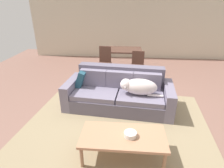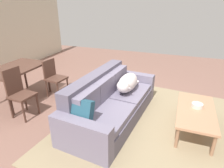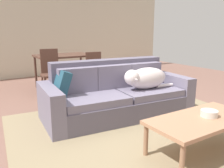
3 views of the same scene
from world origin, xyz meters
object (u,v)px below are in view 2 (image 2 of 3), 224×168
object	(u,v)px
dog_on_left_cushion	(127,83)
dining_chair_near_left	(19,91)
bowl_on_coffee_table	(197,105)
dining_table	(15,71)
throw_pillow_by_left_arm	(80,112)
couch	(110,103)
coffee_table	(196,112)
dining_chair_near_right	(54,76)

from	to	relation	value
dog_on_left_cushion	dining_chair_near_left	bearing A→B (deg)	121.64
bowl_on_coffee_table	dining_table	distance (m)	3.71
throw_pillow_by_left_arm	dining_table	xyz separation A→B (m)	(0.83, 2.04, 0.11)
couch	coffee_table	xyz separation A→B (m)	(0.14, -1.51, 0.04)
coffee_table	dining_chair_near_left	xyz separation A→B (m)	(-0.65, 3.15, 0.16)
bowl_on_coffee_table	dining_table	bearing A→B (deg)	94.07
throw_pillow_by_left_arm	dining_chair_near_left	bearing A→B (deg)	77.26
dog_on_left_cushion	throw_pillow_by_left_arm	world-z (taller)	throw_pillow_by_left_arm
throw_pillow_by_left_arm	dining_table	distance (m)	2.20
coffee_table	dining_chair_near_right	xyz separation A→B (m)	(0.33, 3.08, 0.12)
couch	dog_on_left_cushion	size ratio (longest dim) A/B	2.74
couch	dining_table	bearing A→B (deg)	96.07
dining_table	dining_chair_near_right	distance (m)	0.80
couch	coffee_table	distance (m)	1.52
throw_pillow_by_left_arm	dining_table	bearing A→B (deg)	67.71
dog_on_left_cushion	dining_chair_near_right	bearing A→B (deg)	93.17
dog_on_left_cushion	coffee_table	xyz separation A→B (m)	(-0.26, -1.29, -0.23)
dog_on_left_cushion	coffee_table	distance (m)	1.34
couch	bowl_on_coffee_table	size ratio (longest dim) A/B	12.81
coffee_table	dining_table	bearing A→B (deg)	92.51
dining_chair_near_right	throw_pillow_by_left_arm	bearing A→B (deg)	-125.80
throw_pillow_by_left_arm	dining_chair_near_left	xyz separation A→B (m)	(0.34, 1.51, -0.06)
bowl_on_coffee_table	dog_on_left_cushion	bearing A→B (deg)	83.01
coffee_table	dining_table	world-z (taller)	dining_table
couch	dining_table	size ratio (longest dim) A/B	1.90
dining_chair_near_left	couch	bearing A→B (deg)	-67.14
dining_chair_near_left	dining_chair_near_right	bearing A→B (deg)	1.39
dining_table	bowl_on_coffee_table	bearing A→B (deg)	-85.93
bowl_on_coffee_table	dining_chair_near_right	xyz separation A→B (m)	(0.23, 3.10, 0.04)
couch	dining_chair_near_left	xyz separation A→B (m)	(-0.52, 1.64, 0.20)
dog_on_left_cushion	bowl_on_coffee_table	distance (m)	1.32
couch	dining_chair_near_left	size ratio (longest dim) A/B	2.49
bowl_on_coffee_table	dining_chair_near_right	bearing A→B (deg)	85.73
dining_chair_near_left	dining_chair_near_right	xyz separation A→B (m)	(0.99, -0.07, -0.05)
couch	dining_chair_near_left	world-z (taller)	dining_chair_near_left
dog_on_left_cushion	dining_table	bearing A→B (deg)	105.49
coffee_table	dining_chair_near_right	world-z (taller)	dining_chair_near_right
throw_pillow_by_left_arm	dining_chair_near_right	bearing A→B (deg)	47.32
couch	dining_chair_near_right	distance (m)	1.65
dog_on_left_cushion	coffee_table	world-z (taller)	dog_on_left_cushion
couch	dining_table	xyz separation A→B (m)	(-0.02, 2.17, 0.38)
dog_on_left_cushion	dining_chair_near_right	size ratio (longest dim) A/B	1.02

